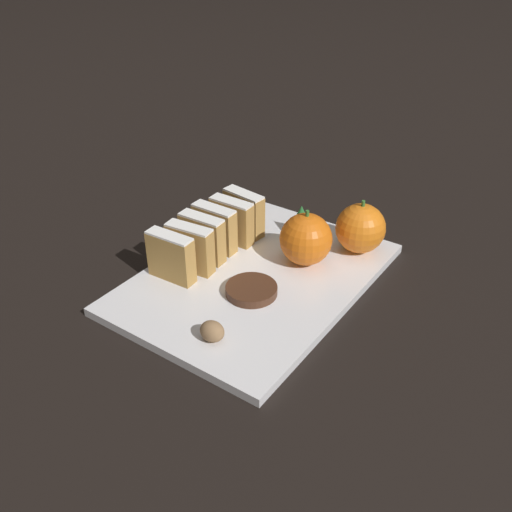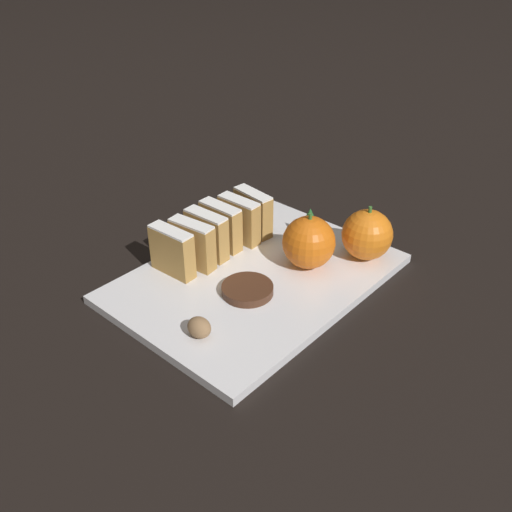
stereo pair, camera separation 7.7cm
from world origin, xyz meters
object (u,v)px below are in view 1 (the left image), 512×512
(walnut, at_px, (212,331))
(chocolate_cookie, at_px, (251,290))
(orange_near, at_px, (306,239))
(orange_far, at_px, (360,228))

(walnut, relative_size, chocolate_cookie, 0.45)
(orange_near, bearing_deg, chocolate_cookie, -99.60)
(walnut, bearing_deg, chocolate_cookie, 98.80)
(orange_far, bearing_deg, walnut, -100.21)
(orange_far, distance_m, chocolate_cookie, 0.19)
(orange_near, bearing_deg, walnut, -90.64)
(orange_far, xyz_separation_m, walnut, (-0.05, -0.28, -0.02))
(orange_near, xyz_separation_m, orange_far, (0.05, 0.07, -0.00))
(orange_near, height_order, walnut, orange_near)
(orange_near, height_order, orange_far, orange_near)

